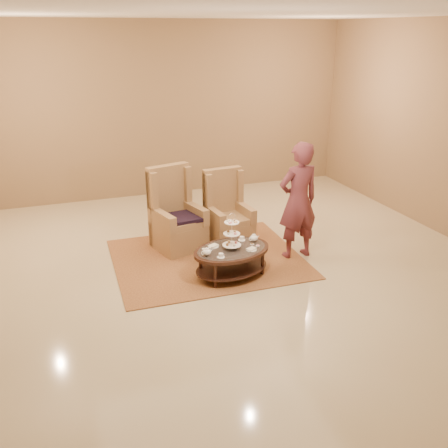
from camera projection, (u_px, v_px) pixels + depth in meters
name	position (u px, v px, depth m)	size (l,w,h in m)	color
ground	(226.00, 272.00, 7.28)	(8.00, 8.00, 0.00)	#C3B491
ceiling	(226.00, 272.00, 7.28)	(8.00, 8.00, 0.02)	white
wall_back	(160.00, 111.00, 10.15)	(8.00, 0.04, 3.50)	#8E704D
rug	(207.00, 259.00, 7.68)	(2.87, 2.41, 0.01)	#9D6B37
tea_table	(232.00, 254.00, 7.04)	(1.28, 1.01, 0.96)	black
armchair_left	(176.00, 221.00, 7.96)	(0.88, 0.89, 1.32)	#9B7349
armchair_right	(227.00, 218.00, 8.17)	(0.72, 0.74, 1.21)	#9B7349
person	(298.00, 201.00, 7.46)	(0.69, 0.49, 1.80)	brown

